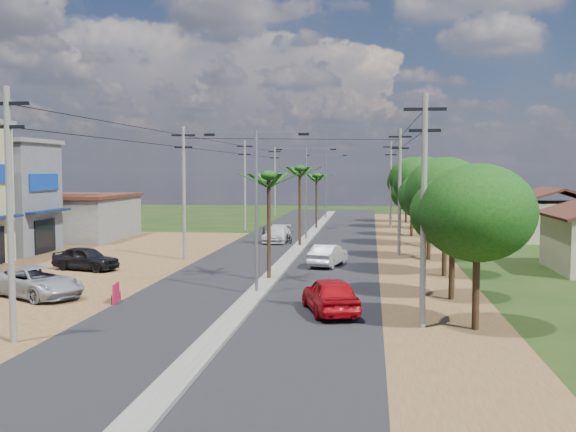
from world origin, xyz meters
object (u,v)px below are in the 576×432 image
object	(u,v)px
car_white_far	(277,235)
car_parked_dark	(86,259)
car_silver_mid	(328,256)
moto_rider_east	(318,299)
car_parked_silver	(37,283)
roadside_sign	(116,293)
car_red_near	(330,296)

from	to	relation	value
car_white_far	car_parked_dark	distance (m)	19.18
car_silver_mid	moto_rider_east	bearing A→B (deg)	104.91
car_parked_silver	car_parked_dark	world-z (taller)	car_parked_silver
car_parked_dark	roadside_sign	size ratio (longest dim) A/B	3.73
car_silver_mid	roadside_sign	xyz separation A→B (m)	(-8.88, -12.89, -0.22)
car_red_near	moto_rider_east	world-z (taller)	car_red_near
roadside_sign	moto_rider_east	bearing A→B (deg)	-9.01
car_red_near	car_white_far	world-z (taller)	car_red_near
car_parked_dark	moto_rider_east	distance (m)	17.56
car_parked_silver	car_parked_dark	distance (m)	8.66
car_white_far	moto_rider_east	bearing A→B (deg)	-75.60
roadside_sign	car_red_near	bearing A→B (deg)	-14.65
car_parked_dark	car_white_far	bearing A→B (deg)	-13.62
car_parked_dark	moto_rider_east	world-z (taller)	car_parked_dark
car_parked_silver	moto_rider_east	distance (m)	13.54
car_white_far	moto_rider_east	xyz separation A→B (m)	(5.49, -26.14, -0.22)
car_silver_mid	car_red_near	bearing A→B (deg)	107.22
car_red_near	car_silver_mid	world-z (taller)	car_red_near
car_silver_mid	car_parked_dark	distance (m)	14.86
car_parked_dark	moto_rider_east	size ratio (longest dim) A/B	2.43
roadside_sign	car_silver_mid	bearing A→B (deg)	46.61
car_red_near	roadside_sign	size ratio (longest dim) A/B	4.07
moto_rider_east	car_parked_dark	bearing A→B (deg)	-47.36
car_silver_mid	car_white_far	xyz separation A→B (m)	(-5.09, 13.22, -0.01)
car_red_near	car_parked_dark	world-z (taller)	car_red_near
car_red_near	roadside_sign	xyz separation A→B (m)	(-9.87, 1.01, -0.31)
car_parked_silver	car_white_far	bearing A→B (deg)	11.64
car_silver_mid	car_parked_dark	bearing A→B (deg)	26.86
car_red_near	car_parked_silver	size ratio (longest dim) A/B	0.88
car_parked_silver	car_red_near	bearing A→B (deg)	-68.07
car_silver_mid	roadside_sign	world-z (taller)	car_silver_mid
car_silver_mid	car_white_far	distance (m)	14.17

